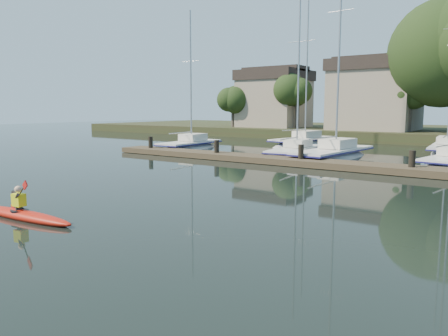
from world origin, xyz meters
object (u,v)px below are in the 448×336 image
Objects in this scene: kayak at (22,213)px; sailboat_6 at (446,155)px; sailboat_1 at (295,159)px; dock at (352,166)px; sailboat_5 at (303,147)px; sailboat_2 at (334,162)px; sailboat_0 at (190,152)px.

sailboat_6 is at bearing 71.91° from kayak.
sailboat_6 is at bearing 41.68° from sailboat_1.
sailboat_5 is at bearing 124.63° from dock.
dock is at bearing -47.77° from sailboat_5.
sailboat_2 is at bearing -7.37° from sailboat_1.
sailboat_0 is 0.79× the size of sailboat_6.
sailboat_5 reaches higher than sailboat_1.
sailboat_2 reaches higher than sailboat_6.
sailboat_1 reaches higher than dock.
sailboat_2 reaches higher than sailboat_5.
sailboat_0 is 0.91× the size of sailboat_1.
sailboat_5 is at bearing 94.34° from kayak.
kayak is at bearing -73.71° from sailboat_5.
sailboat_5 reaches higher than kayak.
dock is 2.81× the size of sailboat_0.
sailboat_6 is (2.61, 12.97, -0.38)m from dock.
kayak is at bearing -93.30° from sailboat_1.
sailboat_2 is (2.75, -0.07, -0.02)m from sailboat_1.
sailboat_5 is at bearing 53.40° from sailboat_0.
kayak is 0.36× the size of sailboat_0.
sailboat_0 is 11.92m from sailboat_2.
sailboat_5 is at bearing 176.17° from sailboat_6.
dock is 15.61m from sailboat_5.
sailboat_0 is at bearing 164.83° from dock.
sailboat_6 is (8.00, 8.76, 0.00)m from sailboat_1.
kayak is 0.13× the size of dock.
dock is 15.09m from sailboat_0.
kayak is 0.28× the size of sailboat_6.
sailboat_0 is (-10.10, 19.91, -0.36)m from kayak.
sailboat_1 is 2.75m from sailboat_2.
sailboat_5 is at bearing 129.63° from sailboat_2.
sailboat_0 is 19.40m from sailboat_6.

